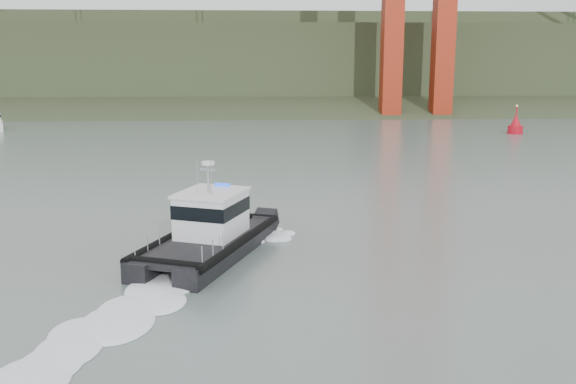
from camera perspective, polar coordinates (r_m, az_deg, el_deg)
name	(u,v)px	position (r m, az deg, el deg)	size (l,w,h in m)	color
ground	(344,284)	(26.71, 4.99, -8.11)	(400.00, 400.00, 0.00)	slate
headlands	(267,67)	(150.40, -1.90, 11.01)	(500.00, 105.36, 27.12)	#304226
patrol_boat	(209,231)	(30.31, -7.00, -3.45)	(6.66, 10.06, 4.59)	black
nav_buoy	(516,126)	(83.75, 19.57, 5.58)	(1.81, 1.81, 3.77)	red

